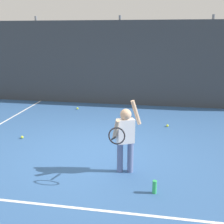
{
  "coord_description": "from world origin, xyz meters",
  "views": [
    {
      "loc": [
        1.35,
        -5.32,
        2.48
      ],
      "look_at": [
        0.41,
        0.22,
        0.85
      ],
      "focal_mm": 44.07,
      "sensor_mm": 36.0,
      "label": 1
    }
  ],
  "objects_px": {
    "tennis_ball_2": "(22,137)",
    "tennis_ball_3": "(77,108)",
    "water_bottle": "(155,187)",
    "tennis_player": "(125,135)",
    "tennis_ball_1": "(167,126)"
  },
  "relations": [
    {
      "from": "tennis_ball_3",
      "to": "tennis_player",
      "type": "bearing_deg",
      "value": -62.4
    },
    {
      "from": "tennis_ball_2",
      "to": "water_bottle",
      "type": "bearing_deg",
      "value": -29.88
    },
    {
      "from": "tennis_player",
      "to": "tennis_ball_3",
      "type": "distance_m",
      "value": 4.58
    },
    {
      "from": "water_bottle",
      "to": "tennis_ball_2",
      "type": "relative_size",
      "value": 3.33
    },
    {
      "from": "water_bottle",
      "to": "tennis_ball_3",
      "type": "bearing_deg",
      "value": 119.87
    },
    {
      "from": "tennis_ball_2",
      "to": "tennis_ball_3",
      "type": "height_order",
      "value": "same"
    },
    {
      "from": "water_bottle",
      "to": "tennis_ball_1",
      "type": "relative_size",
      "value": 3.33
    },
    {
      "from": "tennis_player",
      "to": "tennis_ball_2",
      "type": "relative_size",
      "value": 20.46
    },
    {
      "from": "tennis_player",
      "to": "tennis_ball_1",
      "type": "distance_m",
      "value": 2.92
    },
    {
      "from": "tennis_ball_2",
      "to": "tennis_ball_3",
      "type": "bearing_deg",
      "value": 78.3
    },
    {
      "from": "tennis_ball_1",
      "to": "tennis_ball_3",
      "type": "bearing_deg",
      "value": 156.12
    },
    {
      "from": "tennis_player",
      "to": "tennis_ball_1",
      "type": "height_order",
      "value": "tennis_player"
    },
    {
      "from": "tennis_ball_2",
      "to": "tennis_ball_3",
      "type": "distance_m",
      "value": 2.83
    },
    {
      "from": "tennis_player",
      "to": "water_bottle",
      "type": "xyz_separation_m",
      "value": [
        0.56,
        -0.61,
        -0.62
      ]
    },
    {
      "from": "water_bottle",
      "to": "tennis_ball_3",
      "type": "relative_size",
      "value": 3.33
    }
  ]
}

